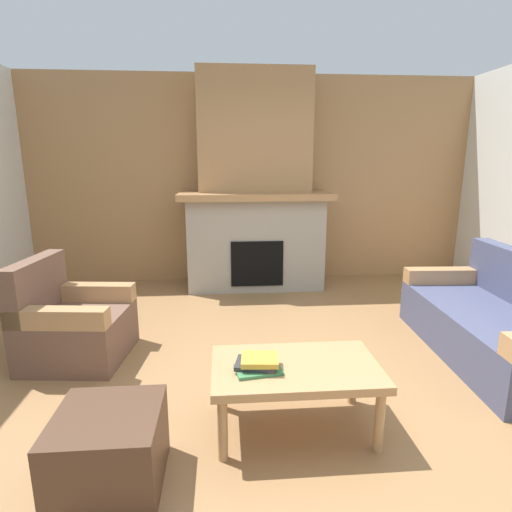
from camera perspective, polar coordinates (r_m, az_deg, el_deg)
name	(u,v)px	position (r m, az deg, el deg)	size (l,w,h in m)	color
ground	(283,391)	(3.13, 3.71, -18.10)	(9.00, 9.00, 0.00)	olive
wall_back_wood_panel	(253,181)	(5.67, -0.48, 10.40)	(6.00, 0.12, 2.70)	#A87A4C
fireplace	(255,197)	(5.30, -0.19, 8.19)	(1.90, 0.82, 2.70)	gray
couch	(498,324)	(4.02, 30.51, -8.16)	(0.93, 1.84, 0.85)	#474C6B
armchair	(72,325)	(3.77, -24.09, -8.67)	(0.83, 0.83, 0.85)	brown
coffee_table	(295,373)	(2.58, 5.48, -15.79)	(1.00, 0.60, 0.43)	tan
ottoman	(109,449)	(2.41, -19.62, -23.89)	(0.52, 0.52, 0.40)	#4C3323
book_stack_near_edge	(258,364)	(2.47, 0.30, -14.69)	(0.29, 0.24, 0.08)	#3D7F4C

